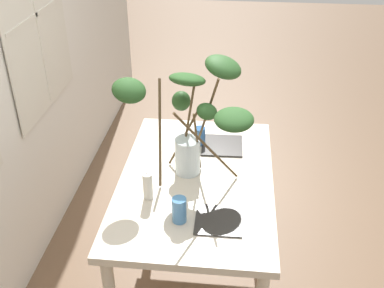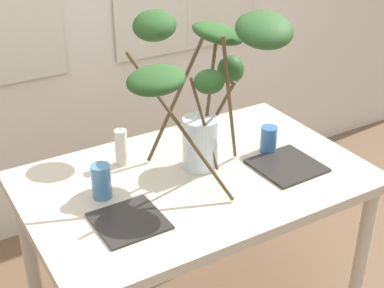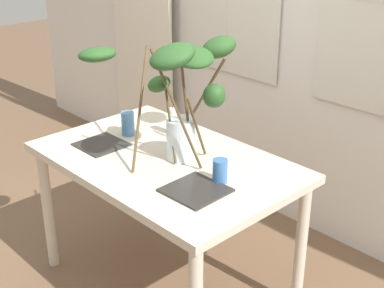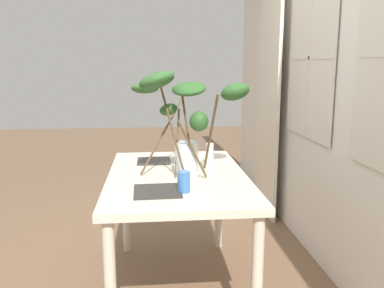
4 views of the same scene
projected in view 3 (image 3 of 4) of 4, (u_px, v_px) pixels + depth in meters
name	position (u px, v px, depth m)	size (l,w,h in m)	color
ground	(168.00, 284.00, 3.06)	(14.00, 14.00, 0.00)	brown
back_wall_with_windows	(308.00, 1.00, 3.18)	(5.87, 0.14, 2.82)	silver
curtain_sheer_side	(141.00, 9.00, 4.07)	(0.65, 0.03, 2.42)	silver
dining_table	(166.00, 174.00, 2.78)	(1.32, 0.84, 0.77)	beige
vase_with_branches	(179.00, 85.00, 2.58)	(0.73, 0.77, 0.67)	silver
drinking_glass_blue_left	(128.00, 123.00, 2.99)	(0.07, 0.07, 0.13)	#4C84BC
drinking_glass_blue_right	(220.00, 171.00, 2.49)	(0.07, 0.07, 0.11)	#386BAD
plate_square_left	(101.00, 145.00, 2.89)	(0.23, 0.23, 0.01)	#2D2B28
plate_square_right	(196.00, 190.00, 2.43)	(0.25, 0.25, 0.01)	#2D2B28
pillar_candle	(173.00, 121.00, 3.00)	(0.05, 0.05, 0.16)	silver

